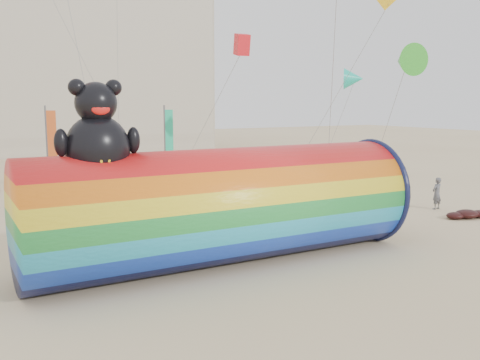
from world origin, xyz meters
TOP-DOWN VIEW (x-y plane):
  - ground at (0.00, 0.00)m, footprint 160.00×160.00m
  - windsock_assembly at (-1.35, -0.72)m, footprint 13.37×4.07m
  - kite_handler at (12.21, 1.95)m, footprint 0.64×0.46m
  - fabric_bundle at (11.94, -0.20)m, footprint 2.62×1.35m
  - festival_banners at (-2.66, 15.59)m, footprint 12.15×4.80m

SIDE VIEW (x-z plane):
  - ground at x=0.00m, z-range 0.00..0.00m
  - fabric_bundle at x=11.94m, z-range -0.03..0.37m
  - kite_handler at x=12.21m, z-range 0.00..1.63m
  - windsock_assembly at x=-1.35m, z-range -1.04..5.13m
  - festival_banners at x=-2.66m, z-range 0.04..5.24m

